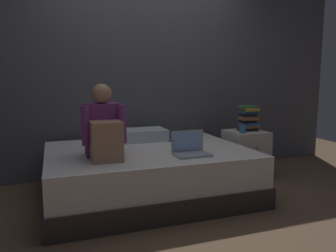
{
  "coord_description": "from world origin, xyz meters",
  "views": [
    {
      "loc": [
        -1.09,
        -2.8,
        1.18
      ],
      "look_at": [
        -0.05,
        0.1,
        0.74
      ],
      "focal_mm": 34.74,
      "sensor_mm": 36.0,
      "label": 1
    }
  ],
  "objects_px": {
    "book_stack": "(248,119)",
    "clothes_pile": "(180,136)",
    "mug": "(243,129)",
    "laptop": "(190,149)",
    "person_sitting": "(104,130)",
    "pillow": "(141,135)",
    "bed": "(148,173)",
    "nightstand": "(246,154)"
  },
  "relations": [
    {
      "from": "nightstand",
      "to": "mug",
      "type": "xyz_separation_m",
      "value": [
        -0.13,
        -0.12,
        0.33
      ]
    },
    {
      "from": "mug",
      "to": "laptop",
      "type": "bearing_deg",
      "value": -150.61
    },
    {
      "from": "bed",
      "to": "person_sitting",
      "type": "distance_m",
      "value": 0.72
    },
    {
      "from": "book_stack",
      "to": "person_sitting",
      "type": "bearing_deg",
      "value": -165.85
    },
    {
      "from": "bed",
      "to": "nightstand",
      "type": "height_order",
      "value": "nightstand"
    },
    {
      "from": "person_sitting",
      "to": "mug",
      "type": "distance_m",
      "value": 1.68
    },
    {
      "from": "laptop",
      "to": "book_stack",
      "type": "relative_size",
      "value": 1.05
    },
    {
      "from": "person_sitting",
      "to": "clothes_pile",
      "type": "distance_m",
      "value": 1.08
    },
    {
      "from": "clothes_pile",
      "to": "mug",
      "type": "bearing_deg",
      "value": -14.38
    },
    {
      "from": "nightstand",
      "to": "laptop",
      "type": "distance_m",
      "value": 1.2
    },
    {
      "from": "book_stack",
      "to": "mug",
      "type": "distance_m",
      "value": 0.23
    },
    {
      "from": "book_stack",
      "to": "clothes_pile",
      "type": "height_order",
      "value": "book_stack"
    },
    {
      "from": "clothes_pile",
      "to": "pillow",
      "type": "bearing_deg",
      "value": 157.26
    },
    {
      "from": "nightstand",
      "to": "book_stack",
      "type": "bearing_deg",
      "value": 16.28
    },
    {
      "from": "pillow",
      "to": "bed",
      "type": "bearing_deg",
      "value": -96.79
    },
    {
      "from": "laptop",
      "to": "book_stack",
      "type": "bearing_deg",
      "value": 31.01
    },
    {
      "from": "bed",
      "to": "laptop",
      "type": "height_order",
      "value": "laptop"
    },
    {
      "from": "bed",
      "to": "pillow",
      "type": "distance_m",
      "value": 0.55
    },
    {
      "from": "pillow",
      "to": "book_stack",
      "type": "height_order",
      "value": "book_stack"
    },
    {
      "from": "laptop",
      "to": "pillow",
      "type": "distance_m",
      "value": 0.88
    },
    {
      "from": "laptop",
      "to": "clothes_pile",
      "type": "distance_m",
      "value": 0.69
    },
    {
      "from": "laptop",
      "to": "person_sitting",
      "type": "bearing_deg",
      "value": 167.76
    },
    {
      "from": "book_stack",
      "to": "clothes_pile",
      "type": "relative_size",
      "value": 1.22
    },
    {
      "from": "nightstand",
      "to": "person_sitting",
      "type": "height_order",
      "value": "person_sitting"
    },
    {
      "from": "person_sitting",
      "to": "clothes_pile",
      "type": "xyz_separation_m",
      "value": [
        0.93,
        0.51,
        -0.2
      ]
    },
    {
      "from": "bed",
      "to": "clothes_pile",
      "type": "distance_m",
      "value": 0.62
    },
    {
      "from": "pillow",
      "to": "clothes_pile",
      "type": "bearing_deg",
      "value": -22.74
    },
    {
      "from": "nightstand",
      "to": "laptop",
      "type": "height_order",
      "value": "laptop"
    },
    {
      "from": "mug",
      "to": "clothes_pile",
      "type": "relative_size",
      "value": 0.36
    },
    {
      "from": "pillow",
      "to": "clothes_pile",
      "type": "xyz_separation_m",
      "value": [
        0.41,
        -0.17,
        -0.01
      ]
    },
    {
      "from": "person_sitting",
      "to": "laptop",
      "type": "xyz_separation_m",
      "value": [
        0.77,
        -0.17,
        -0.2
      ]
    },
    {
      "from": "person_sitting",
      "to": "mug",
      "type": "relative_size",
      "value": 7.28
    },
    {
      "from": "laptop",
      "to": "mug",
      "type": "relative_size",
      "value": 3.56
    },
    {
      "from": "bed",
      "to": "laptop",
      "type": "distance_m",
      "value": 0.58
    },
    {
      "from": "book_stack",
      "to": "clothes_pile",
      "type": "distance_m",
      "value": 0.88
    },
    {
      "from": "laptop",
      "to": "clothes_pile",
      "type": "height_order",
      "value": "laptop"
    },
    {
      "from": "person_sitting",
      "to": "laptop",
      "type": "height_order",
      "value": "person_sitting"
    },
    {
      "from": "pillow",
      "to": "laptop",
      "type": "bearing_deg",
      "value": -73.85
    },
    {
      "from": "pillow",
      "to": "person_sitting",
      "type": "bearing_deg",
      "value": -127.59
    },
    {
      "from": "mug",
      "to": "book_stack",
      "type": "bearing_deg",
      "value": 38.95
    },
    {
      "from": "person_sitting",
      "to": "book_stack",
      "type": "xyz_separation_m",
      "value": [
        1.8,
        0.45,
        -0.02
      ]
    },
    {
      "from": "bed",
      "to": "clothes_pile",
      "type": "xyz_separation_m",
      "value": [
        0.46,
        0.28,
        0.3
      ]
    }
  ]
}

